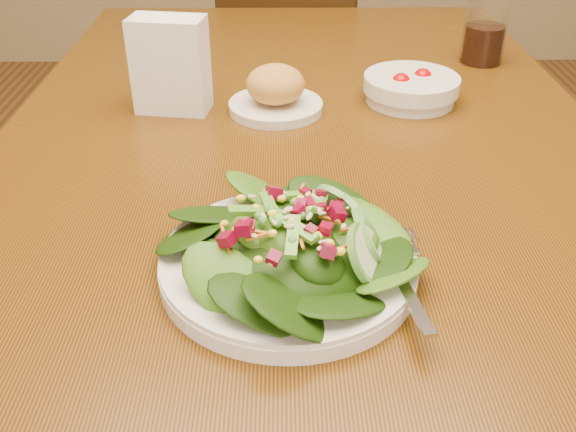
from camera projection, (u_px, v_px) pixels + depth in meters
name	position (u px, v px, depth m)	size (l,w,h in m)	color
dining_table	(303.00, 193.00, 1.00)	(0.90, 1.40, 0.75)	#623A0A
chair_far	(298.00, 84.00, 1.90)	(0.51, 0.51, 0.87)	black
salad_plate	(297.00, 250.00, 0.65)	(0.27, 0.26, 0.08)	white
bread_plate	(276.00, 93.00, 1.00)	(0.15, 0.15, 0.07)	white
tomato_bowl	(411.00, 88.00, 1.03)	(0.15, 0.15, 0.05)	white
drinking_glass	(485.00, 31.00, 1.17)	(0.08, 0.08, 0.14)	silver
napkin_holder	(170.00, 63.00, 0.98)	(0.12, 0.08, 0.14)	white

